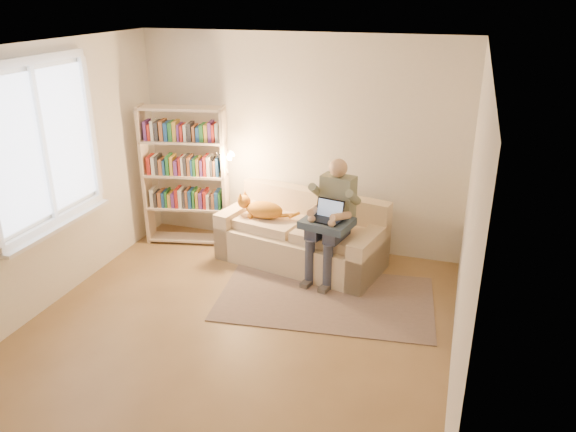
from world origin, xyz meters
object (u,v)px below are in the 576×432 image
(sofa, at_px, (302,239))
(person, at_px, (332,213))
(cat, at_px, (263,209))
(bookshelf, at_px, (185,170))
(laptop, at_px, (325,214))

(sofa, xyz_separation_m, person, (0.41, -0.24, 0.47))
(cat, bearing_deg, sofa, 14.74)
(cat, relative_size, bookshelf, 0.40)
(person, xyz_separation_m, bookshelf, (-1.96, 0.34, 0.21))
(sofa, relative_size, cat, 2.93)
(person, relative_size, bookshelf, 0.77)
(bookshelf, bearing_deg, cat, -18.66)
(sofa, height_order, bookshelf, bookshelf)
(cat, bearing_deg, person, -1.59)
(person, bearing_deg, laptop, -107.95)
(person, bearing_deg, cat, 178.41)
(cat, bearing_deg, bookshelf, -174.67)
(sofa, xyz_separation_m, cat, (-0.48, -0.02, 0.33))
(laptop, bearing_deg, person, 72.05)
(cat, bearing_deg, laptop, -8.93)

